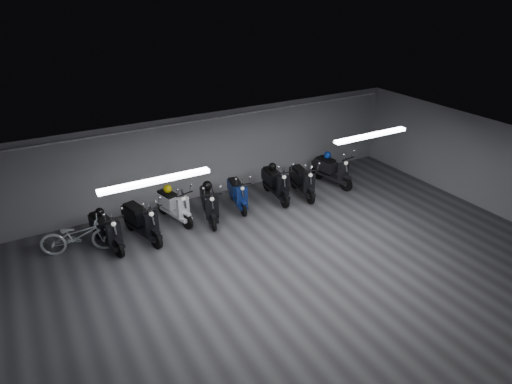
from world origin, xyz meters
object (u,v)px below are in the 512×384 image
scooter_4 (238,189)px  helmet_1 (327,155)px  scooter_8 (303,176)px  bicycle (77,232)px  scooter_3 (209,199)px  scooter_9 (333,166)px  scooter_2 (173,200)px  helmet_2 (168,189)px  scooter_1 (141,216)px  scooter_7 (276,178)px  helmet_4 (207,186)px  scooter_0 (106,225)px  helmet_0 (99,212)px  helmet_3 (272,166)px

scooter_4 → helmet_1: scooter_4 is taller
scooter_8 → bicycle: bearing=-170.9°
scooter_3 → scooter_9: bearing=16.7°
scooter_2 → scooter_9: bearing=-17.7°
scooter_4 → scooter_8: size_ratio=0.93×
scooter_4 → helmet_2: size_ratio=6.81×
scooter_1 → scooter_7: scooter_1 is taller
scooter_9 → helmet_4: bearing=169.2°
scooter_0 → scooter_9: bearing=-11.5°
scooter_0 → scooter_7: 5.47m
bicycle → helmet_0: bicycle is taller
scooter_1 → scooter_4: size_ratio=1.13×
bicycle → helmet_4: size_ratio=6.53×
helmet_0 → scooter_9: bearing=-0.2°
scooter_9 → bicycle: bearing=170.6°
bicycle → helmet_0: bearing=-63.5°
scooter_1 → scooter_9: size_ratio=1.02×
scooter_1 → scooter_3: size_ratio=1.05×
scooter_0 → helmet_1: (7.71, 0.49, 0.33)m
helmet_4 → scooter_0: bearing=-174.7°
scooter_2 → helmet_0: (-2.12, -0.23, 0.29)m
scooter_9 → scooter_0: bearing=171.6°
helmet_4 → helmet_1: bearing=2.6°
scooter_8 → scooter_9: (1.39, 0.20, 0.02)m
scooter_4 → scooter_7: bearing=7.4°
scooter_3 → helmet_3: (2.49, 0.50, 0.34)m
scooter_7 → scooter_9: scooter_7 is taller
scooter_1 → scooter_2: (1.12, 0.52, -0.05)m
scooter_8 → helmet_4: scooter_8 is taller
scooter_8 → scooter_9: size_ratio=0.97×
helmet_4 → scooter_3: bearing=-104.3°
bicycle → helmet_2: bearing=-61.7°
helmet_2 → helmet_4: bearing=-22.2°
helmet_1 → helmet_0: bearing=-178.2°
scooter_7 → helmet_0: 5.53m
scooter_2 → scooter_3: size_ratio=0.98×
scooter_2 → scooter_4: 2.05m
scooter_3 → scooter_9: scooter_9 is taller
scooter_4 → scooter_9: size_ratio=0.90×
scooter_3 → scooter_7: size_ratio=0.96×
scooter_0 → helmet_1: bearing=-9.5°
helmet_3 → scooter_7: bearing=-96.0°
helmet_0 → helmet_1: 7.77m
scooter_2 → bicycle: size_ratio=0.97×
scooter_9 → helmet_1: bearing=90.0°
helmet_4 → helmet_2: bearing=157.8°
scooter_2 → helmet_3: bearing=-14.2°
scooter_0 → bicycle: scooter_0 is taller
helmet_3 → helmet_4: bearing=-174.2°
scooter_3 → bicycle: bearing=-167.2°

